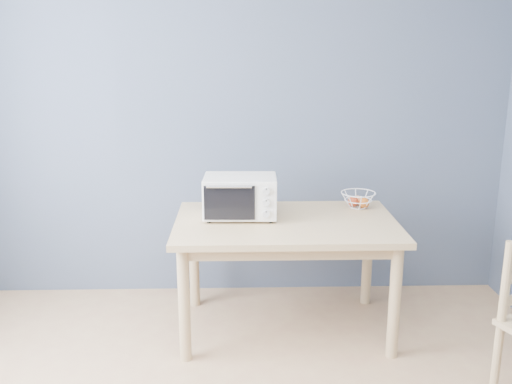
{
  "coord_description": "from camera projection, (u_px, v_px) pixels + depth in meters",
  "views": [
    {
      "loc": [
        0.06,
        -1.84,
        1.83
      ],
      "look_at": [
        0.16,
        1.63,
        0.93
      ],
      "focal_mm": 40.0,
      "sensor_mm": 36.0,
      "label": 1
    }
  ],
  "objects": [
    {
      "name": "dining_table",
      "position": [
        286.0,
        236.0,
        3.63
      ],
      "size": [
        1.4,
        0.9,
        0.75
      ],
      "color": "tan",
      "rests_on": "ground"
    },
    {
      "name": "room",
      "position": [
        222.0,
        208.0,
        1.91
      ],
      "size": [
        4.01,
        4.51,
        2.61
      ],
      "color": "tan",
      "rests_on": "ground"
    },
    {
      "name": "toaster_oven",
      "position": [
        237.0,
        196.0,
        3.63
      ],
      "size": [
        0.47,
        0.35,
        0.27
      ],
      "rotation": [
        0.0,
        0.0,
        -0.03
      ],
      "color": "white",
      "rests_on": "dining_table"
    },
    {
      "name": "fruit_basket",
      "position": [
        358.0,
        200.0,
        3.87
      ],
      "size": [
        0.24,
        0.24,
        0.11
      ],
      "rotation": [
        0.0,
        0.0,
        -0.02
      ],
      "color": "white",
      "rests_on": "dining_table"
    }
  ]
}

